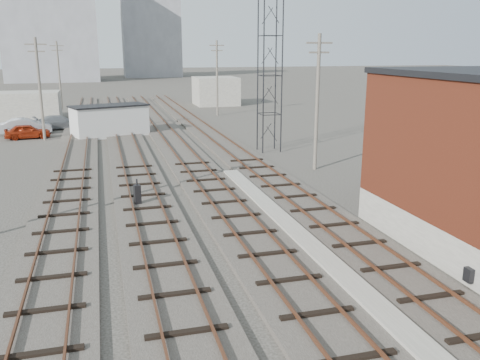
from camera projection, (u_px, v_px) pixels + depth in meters
name	position (u px, v px, depth m)	size (l,w,h in m)	color
ground	(163.00, 115.00, 63.13)	(320.00, 320.00, 0.00)	#282621
track_right	(221.00, 143.00, 44.14)	(3.20, 90.00, 0.39)	#332D28
track_mid_right	(176.00, 145.00, 43.11)	(3.20, 90.00, 0.39)	#332D28
track_mid_left	(128.00, 147.00, 42.09)	(3.20, 90.00, 0.39)	#332D28
track_left	(77.00, 150.00, 41.07)	(3.20, 90.00, 0.39)	#332D28
platform_curb	(316.00, 253.00, 20.28)	(0.90, 28.00, 0.26)	gray
lattice_tower	(270.00, 56.00, 39.31)	(1.60, 1.60, 15.00)	black
utility_pole_left_b	(40.00, 87.00, 44.72)	(1.80, 0.24, 9.00)	#595147
utility_pole_left_c	(59.00, 73.00, 68.05)	(1.80, 0.24, 9.00)	#595147
utility_pole_right_a	(317.00, 99.00, 33.71)	(1.80, 0.24, 9.00)	#595147
utility_pole_right_b	(217.00, 76.00, 61.72)	(1.80, 0.24, 9.00)	#595147
apartment_left	(50.00, 19.00, 124.75)	(22.00, 14.00, 30.00)	gray
apartment_right	(151.00, 31.00, 145.91)	(16.00, 12.00, 26.00)	gray
shed_left	(24.00, 106.00, 58.63)	(8.00, 5.00, 3.20)	gray
shed_right	(216.00, 91.00, 74.26)	(6.00, 6.00, 4.00)	gray
switch_stand	(137.00, 195.00, 26.41)	(0.39, 0.39, 1.41)	black
site_trailer	(110.00, 120.00, 47.73)	(7.60, 5.11, 2.94)	silver
car_red	(28.00, 131.00, 46.53)	(1.60, 3.99, 1.36)	maroon
car_silver	(26.00, 126.00, 48.89)	(1.66, 4.77, 1.57)	#A4A8AC
car_grey	(59.00, 122.00, 52.03)	(2.00, 4.91, 1.43)	gray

